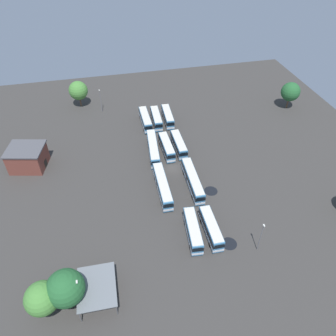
# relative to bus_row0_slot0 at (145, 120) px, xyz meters

# --- Properties ---
(ground_plane) EXTENTS (124.10, 124.10, 0.00)m
(ground_plane) POSITION_rel_bus_row0_slot0_xyz_m (22.99, 3.01, -1.83)
(ground_plane) COLOR #383533
(bus_row0_slot0) EXTENTS (11.55, 2.55, 3.47)m
(bus_row0_slot0) POSITION_rel_bus_row0_slot0_xyz_m (0.00, 0.00, 0.00)
(bus_row0_slot0) COLOR teal
(bus_row0_slot0) RESTS_ON ground_plane
(bus_row0_slot1) EXTENTS (10.86, 2.99, 3.47)m
(bus_row0_slot1) POSITION_rel_bus_row0_slot0_xyz_m (0.12, 3.50, -0.00)
(bus_row0_slot1) COLOR teal
(bus_row0_slot1) RESTS_ON ground_plane
(bus_row0_slot2) EXTENTS (10.94, 3.04, 3.47)m
(bus_row0_slot2) POSITION_rel_bus_row0_slot0_xyz_m (-0.13, 7.27, -0.00)
(bus_row0_slot2) COLOR teal
(bus_row0_slot2) RESTS_ON ground_plane
(bus_row1_slot0) EXTENTS (14.76, 3.84, 3.47)m
(bus_row1_slot0) POSITION_rel_bus_row0_slot0_xyz_m (15.30, -0.49, 0.00)
(bus_row1_slot0) COLOR teal
(bus_row1_slot0) RESTS_ON ground_plane
(bus_row1_slot1) EXTENTS (10.96, 2.64, 3.47)m
(bus_row1_slot1) POSITION_rel_bus_row0_slot0_xyz_m (15.53, 3.36, -0.00)
(bus_row1_slot1) COLOR teal
(bus_row1_slot1) RESTS_ON ground_plane
(bus_row1_slot2) EXTENTS (10.86, 2.57, 3.47)m
(bus_row1_slot2) POSITION_rel_bus_row0_slot0_xyz_m (15.19, 6.99, -0.00)
(bus_row1_slot2) COLOR teal
(bus_row1_slot2) RESTS_ON ground_plane
(bus_row2_slot0) EXTENTS (14.64, 2.77, 3.47)m
(bus_row2_slot0) POSITION_rel_bus_row0_slot0_xyz_m (30.77, -1.13, 0.00)
(bus_row2_slot0) COLOR teal
(bus_row2_slot0) RESTS_ON ground_plane
(bus_row2_slot2) EXTENTS (14.65, 2.86, 3.47)m
(bus_row2_slot2) POSITION_rel_bus_row0_slot0_xyz_m (30.47, 6.66, 0.00)
(bus_row2_slot2) COLOR teal
(bus_row2_slot2) RESTS_ON ground_plane
(bus_row3_slot1) EXTENTS (10.98, 3.47, 3.47)m
(bus_row3_slot1) POSITION_rel_bus_row0_slot0_xyz_m (45.67, 2.30, -0.00)
(bus_row3_slot1) COLOR teal
(bus_row3_slot1) RESTS_ON ground_plane
(bus_row3_slot2) EXTENTS (10.62, 2.64, 3.47)m
(bus_row3_slot2) POSITION_rel_bus_row0_slot0_xyz_m (45.98, 6.26, -0.00)
(bus_row3_slot2) COLOR teal
(bus_row3_slot2) RESTS_ON ground_plane
(depot_building) EXTENTS (10.07, 10.92, 6.05)m
(depot_building) POSITION_rel_bus_row0_slot0_xyz_m (13.37, -34.08, 1.21)
(depot_building) COLOR brown
(depot_building) RESTS_ON ground_plane
(maintenance_shelter) EXTENTS (9.07, 7.09, 3.42)m
(maintenance_shelter) POSITION_rel_bus_row0_slot0_xyz_m (55.05, -18.41, 1.42)
(maintenance_shelter) COLOR slate
(maintenance_shelter) RESTS_ON ground_plane
(lamp_post_far_corner) EXTENTS (0.56, 0.28, 7.86)m
(lamp_post_far_corner) POSITION_rel_bus_row0_slot0_xyz_m (52.09, 14.46, 2.51)
(lamp_post_far_corner) COLOR slate
(lamp_post_far_corner) RESTS_ON ground_plane
(lamp_post_mid_lot) EXTENTS (0.56, 0.28, 7.94)m
(lamp_post_mid_lot) POSITION_rel_bus_row0_slot0_xyz_m (-11.22, -12.90, 2.55)
(lamp_post_mid_lot) COLOR slate
(lamp_post_mid_lot) RESTS_ON ground_plane
(lamp_post_by_building) EXTENTS (0.56, 0.28, 8.24)m
(lamp_post_by_building) POSITION_rel_bus_row0_slot0_xyz_m (56.35, -21.02, 2.70)
(lamp_post_by_building) COLOR slate
(lamp_post_by_building) RESTS_ON ground_plane
(tree_northeast) EXTENTS (6.67, 6.67, 9.01)m
(tree_northeast) POSITION_rel_bus_row0_slot0_xyz_m (55.57, -23.33, 3.83)
(tree_northeast) COLOR brown
(tree_northeast) RESTS_ON ground_plane
(tree_east_edge) EXTENTS (5.94, 5.94, 7.97)m
(tree_east_edge) POSITION_rel_bus_row0_slot0_xyz_m (56.15, -27.29, 3.16)
(tree_east_edge) COLOR brown
(tree_east_edge) RESTS_ON ground_plane
(tree_north_edge) EXTENTS (6.29, 6.29, 8.92)m
(tree_north_edge) POSITION_rel_bus_row0_slot0_xyz_m (-16.73, -19.81, 3.93)
(tree_north_edge) COLOR brown
(tree_north_edge) RESTS_ON ground_plane
(tree_west_edge) EXTENTS (6.24, 6.24, 9.15)m
(tree_west_edge) POSITION_rel_bus_row0_slot0_xyz_m (0.48, 49.10, 4.18)
(tree_west_edge) COLOR brown
(tree_west_edge) RESTS_ON ground_plane
(puddle_back_corner) EXTENTS (3.36, 3.36, 0.01)m
(puddle_back_corner) POSITION_rel_bus_row0_slot0_xyz_m (49.43, 9.31, -1.83)
(puddle_back_corner) COLOR black
(puddle_back_corner) RESTS_ON ground_plane
(puddle_centre_drain) EXTENTS (3.37, 3.37, 0.01)m
(puddle_centre_drain) POSITION_rel_bus_row0_slot0_xyz_m (33.45, 10.63, -1.83)
(puddle_centre_drain) COLOR black
(puddle_centre_drain) RESTS_ON ground_plane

